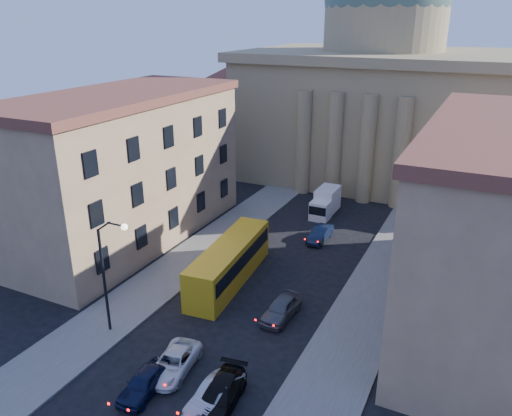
% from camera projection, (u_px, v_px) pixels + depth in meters
% --- Properties ---
extents(sidewalk_left, '(5.00, 60.00, 0.15)m').
position_uv_depth(sidewalk_left, '(177.00, 268.00, 44.89)').
color(sidewalk_left, '#5F5C57').
rests_on(sidewalk_left, ground).
extents(sidewalk_right, '(5.00, 60.00, 0.15)m').
position_uv_depth(sidewalk_right, '(364.00, 314.00, 37.98)').
color(sidewalk_right, '#5F5C57').
rests_on(sidewalk_right, ground).
extents(church, '(68.02, 28.76, 36.60)m').
position_uv_depth(church, '(378.00, 89.00, 68.67)').
color(church, '#8F7F58').
rests_on(church, ground).
extents(building_left, '(11.60, 26.60, 14.70)m').
position_uv_depth(building_left, '(124.00, 167.00, 49.07)').
color(building_left, tan).
rests_on(building_left, ground).
extents(building_right, '(11.60, 26.60, 14.70)m').
position_uv_depth(building_right, '(505.00, 226.00, 35.24)').
color(building_right, tan).
rests_on(building_right, ground).
extents(street_lamp, '(2.62, 0.44, 8.83)m').
position_uv_depth(street_lamp, '(108.00, 267.00, 34.00)').
color(street_lamp, black).
rests_on(street_lamp, ground).
extents(car_left_near, '(1.98, 4.31, 1.43)m').
position_uv_depth(car_left_near, '(144.00, 382.00, 29.95)').
color(car_left_near, black).
rests_on(car_left_near, ground).
extents(car_right_near, '(1.96, 4.51, 1.44)m').
position_uv_depth(car_right_near, '(215.00, 394.00, 29.02)').
color(car_right_near, '#94959A').
rests_on(car_right_near, ground).
extents(car_left_mid, '(2.82, 5.03, 1.33)m').
position_uv_depth(car_left_mid, '(174.00, 363.00, 31.76)').
color(car_left_mid, silver).
rests_on(car_left_mid, ground).
extents(car_right_mid, '(2.72, 5.32, 1.48)m').
position_uv_depth(car_right_mid, '(220.00, 396.00, 28.88)').
color(car_right_mid, black).
rests_on(car_right_mid, ground).
extents(car_right_far, '(2.07, 4.68, 1.57)m').
position_uv_depth(car_right_far, '(281.00, 308.00, 37.48)').
color(car_right_far, '#4C4D52').
rests_on(car_right_far, ground).
extents(car_right_distant, '(1.59, 4.38, 1.44)m').
position_uv_depth(car_right_distant, '(320.00, 234.00, 50.44)').
color(car_right_distant, black).
rests_on(car_right_distant, ground).
extents(city_bus, '(3.86, 12.35, 3.42)m').
position_uv_depth(city_bus, '(229.00, 261.00, 42.33)').
color(city_bus, gold).
rests_on(city_bus, ground).
extents(box_truck, '(2.14, 5.35, 2.93)m').
position_uv_depth(box_truck, '(325.00, 203.00, 56.86)').
color(box_truck, silver).
rests_on(box_truck, ground).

